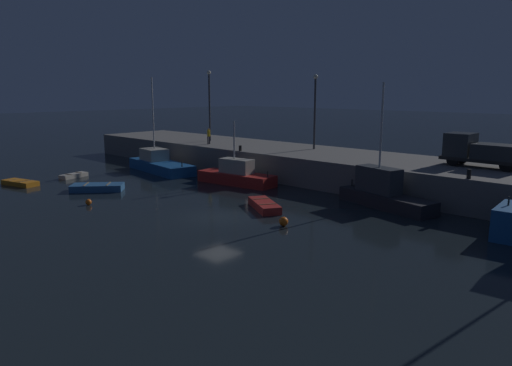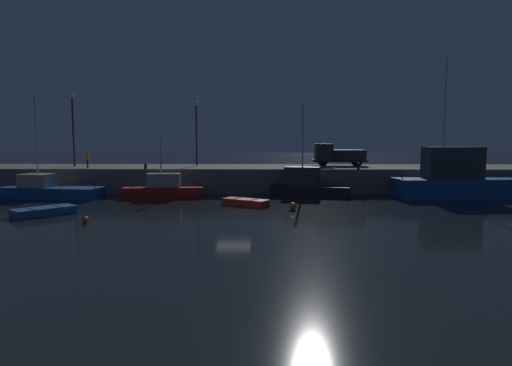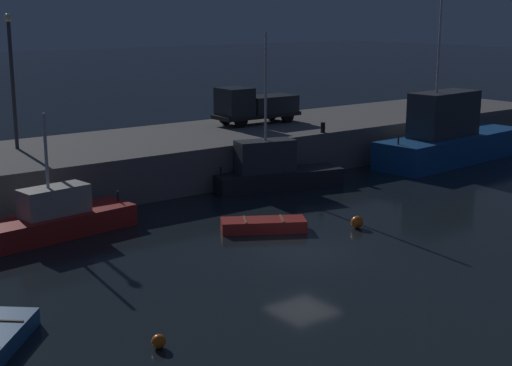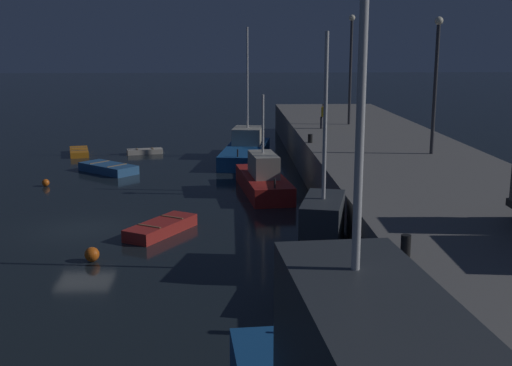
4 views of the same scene
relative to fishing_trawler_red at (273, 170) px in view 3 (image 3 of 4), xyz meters
The scene contains 11 objects.
ground_plane 11.89m from the fishing_trawler_red, 122.57° to the right, with size 320.00×320.00×0.00m, color black.
pier_quay 8.72m from the fishing_trawler_red, 137.05° to the left, with size 69.02×9.37×2.46m.
fishing_trawler_red is the anchor object (origin of this frame).
fishing_boat_blue 13.99m from the fishing_trawler_red, ahead, with size 12.71×4.45×12.67m.
fishing_boat_orange 13.55m from the fishing_trawler_red, behind, with size 7.51×3.04×5.52m.
dinghy_red_small 8.51m from the fishing_trawler_red, 131.58° to the right, with size 3.97×3.09×0.57m.
mooring_buoy_near 8.88m from the fishing_trawler_red, 102.68° to the right, with size 0.57×0.57×0.57m, color orange.
mooring_buoy_mid 21.12m from the fishing_trawler_red, 137.87° to the right, with size 0.44×0.44×0.44m, color orange.
lamp_post_east 15.11m from the fishing_trawler_red, 147.13° to the left, with size 0.44×0.44×7.17m.
utility_truck 8.56m from the fishing_trawler_red, 60.36° to the left, with size 5.95×2.24×2.47m.
bollard_central 5.70m from the fishing_trawler_red, 17.22° to the left, with size 0.28×0.28×0.63m, color black.
Camera 3 is at (-19.61, -22.48, 9.82)m, focal length 53.12 mm.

